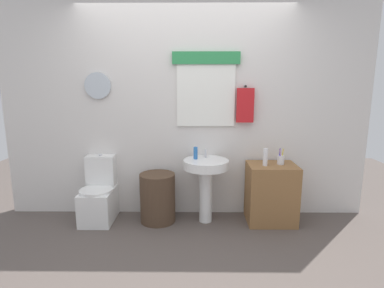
{
  "coord_description": "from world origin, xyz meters",
  "views": [
    {
      "loc": [
        0.11,
        -2.55,
        1.61
      ],
      "look_at": [
        0.08,
        0.8,
        0.95
      ],
      "focal_mm": 28.56,
      "sensor_mm": 36.0,
      "label": 1
    }
  ],
  "objects_px": {
    "laundry_hamper": "(158,198)",
    "soap_bottle": "(196,153)",
    "lotion_bottle": "(265,157)",
    "toilet": "(99,196)",
    "toothbrush_cup": "(281,160)",
    "pedestal_sink": "(206,175)",
    "wooden_cabinet": "(271,193)"
  },
  "relations": [
    {
      "from": "laundry_hamper",
      "to": "soap_bottle",
      "type": "bearing_deg",
      "value": 6.4
    },
    {
      "from": "laundry_hamper",
      "to": "soap_bottle",
      "type": "distance_m",
      "value": 0.69
    },
    {
      "from": "soap_bottle",
      "to": "lotion_bottle",
      "type": "relative_size",
      "value": 0.71
    },
    {
      "from": "toilet",
      "to": "toothbrush_cup",
      "type": "xyz_separation_m",
      "value": [
        2.13,
        -0.02,
        0.46
      ]
    },
    {
      "from": "toilet",
      "to": "soap_bottle",
      "type": "height_order",
      "value": "soap_bottle"
    },
    {
      "from": "lotion_bottle",
      "to": "pedestal_sink",
      "type": "bearing_deg",
      "value": 176.58
    },
    {
      "from": "pedestal_sink",
      "to": "lotion_bottle",
      "type": "xyz_separation_m",
      "value": [
        0.67,
        -0.04,
        0.23
      ]
    },
    {
      "from": "soap_bottle",
      "to": "lotion_bottle",
      "type": "distance_m",
      "value": 0.79
    },
    {
      "from": "soap_bottle",
      "to": "lotion_bottle",
      "type": "bearing_deg",
      "value": -6.51
    },
    {
      "from": "laundry_hamper",
      "to": "pedestal_sink",
      "type": "height_order",
      "value": "pedestal_sink"
    },
    {
      "from": "soap_bottle",
      "to": "toothbrush_cup",
      "type": "relative_size",
      "value": 0.76
    },
    {
      "from": "pedestal_sink",
      "to": "toothbrush_cup",
      "type": "bearing_deg",
      "value": 1.34
    },
    {
      "from": "toilet",
      "to": "toothbrush_cup",
      "type": "relative_size",
      "value": 4.19
    },
    {
      "from": "wooden_cabinet",
      "to": "lotion_bottle",
      "type": "bearing_deg",
      "value": -157.49
    },
    {
      "from": "pedestal_sink",
      "to": "wooden_cabinet",
      "type": "distance_m",
      "value": 0.8
    },
    {
      "from": "pedestal_sink",
      "to": "soap_bottle",
      "type": "bearing_deg",
      "value": 157.38
    },
    {
      "from": "soap_bottle",
      "to": "lotion_bottle",
      "type": "height_order",
      "value": "lotion_bottle"
    },
    {
      "from": "soap_bottle",
      "to": "toothbrush_cup",
      "type": "xyz_separation_m",
      "value": [
        0.98,
        -0.03,
        -0.07
      ]
    },
    {
      "from": "toilet",
      "to": "wooden_cabinet",
      "type": "bearing_deg",
      "value": -1.06
    },
    {
      "from": "soap_bottle",
      "to": "pedestal_sink",
      "type": "bearing_deg",
      "value": -22.62
    },
    {
      "from": "lotion_bottle",
      "to": "soap_bottle",
      "type": "bearing_deg",
      "value": 173.49
    },
    {
      "from": "laundry_hamper",
      "to": "pedestal_sink",
      "type": "relative_size",
      "value": 0.77
    },
    {
      "from": "laundry_hamper",
      "to": "soap_bottle",
      "type": "xyz_separation_m",
      "value": [
        0.45,
        0.05,
        0.53
      ]
    },
    {
      "from": "pedestal_sink",
      "to": "lotion_bottle",
      "type": "height_order",
      "value": "lotion_bottle"
    },
    {
      "from": "toilet",
      "to": "pedestal_sink",
      "type": "distance_m",
      "value": 1.3
    },
    {
      "from": "laundry_hamper",
      "to": "lotion_bottle",
      "type": "xyz_separation_m",
      "value": [
        1.23,
        -0.04,
        0.51
      ]
    },
    {
      "from": "soap_bottle",
      "to": "laundry_hamper",
      "type": "bearing_deg",
      "value": -173.6
    },
    {
      "from": "pedestal_sink",
      "to": "toothbrush_cup",
      "type": "height_order",
      "value": "toothbrush_cup"
    },
    {
      "from": "laundry_hamper",
      "to": "lotion_bottle",
      "type": "relative_size",
      "value": 2.92
    },
    {
      "from": "wooden_cabinet",
      "to": "lotion_bottle",
      "type": "relative_size",
      "value": 3.5
    },
    {
      "from": "laundry_hamper",
      "to": "soap_bottle",
      "type": "height_order",
      "value": "soap_bottle"
    },
    {
      "from": "toilet",
      "to": "lotion_bottle",
      "type": "distance_m",
      "value": 2.0
    }
  ]
}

